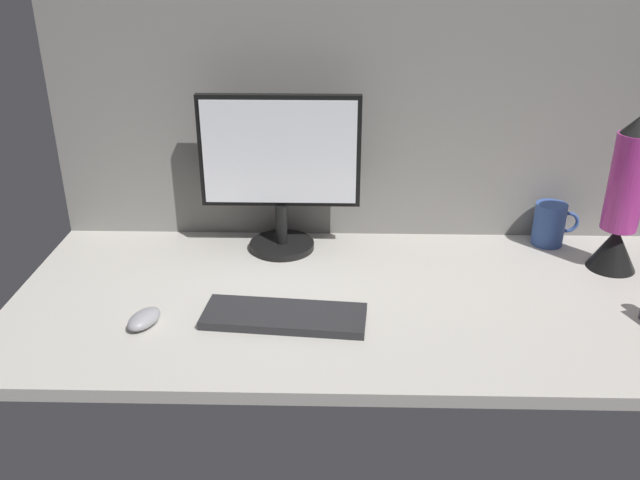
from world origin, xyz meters
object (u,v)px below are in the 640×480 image
(keyboard, at_px, (284,316))
(lava_lamp, at_px, (622,207))
(mug_ceramic_blue, at_px, (550,224))
(mouse, at_px, (144,319))
(monitor, at_px, (280,166))

(keyboard, height_order, lava_lamp, lava_lamp)
(mug_ceramic_blue, height_order, lava_lamp, lava_lamp)
(mug_ceramic_blue, bearing_deg, keyboard, -149.17)
(keyboard, relative_size, mouse, 3.85)
(mug_ceramic_blue, distance_m, lava_lamp, 0.22)
(keyboard, relative_size, lava_lamp, 0.91)
(monitor, relative_size, mouse, 4.48)
(keyboard, bearing_deg, monitor, 100.30)
(lava_lamp, bearing_deg, mouse, -164.87)
(keyboard, bearing_deg, mug_ceramic_blue, 35.99)
(keyboard, xyz_separation_m, mouse, (-0.31, -0.03, 0.01))
(mouse, bearing_deg, monitor, 77.90)
(keyboard, xyz_separation_m, lava_lamp, (0.84, 0.28, 0.16))
(keyboard, bearing_deg, lava_lamp, 23.72)
(mouse, distance_m, mug_ceramic_blue, 1.13)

